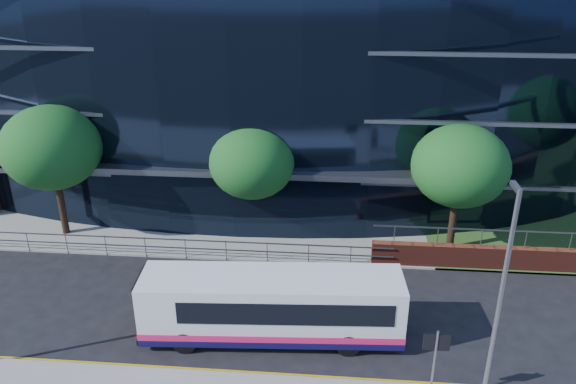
# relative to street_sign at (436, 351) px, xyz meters

# --- Properties ---
(ground) EXTENTS (200.00, 200.00, 0.00)m
(ground) POSITION_rel_street_sign_xyz_m (-4.50, 1.59, -2.15)
(ground) COLOR black
(ground) RESTS_ON ground
(kerb) EXTENTS (80.00, 0.25, 0.16)m
(kerb) POSITION_rel_street_sign_xyz_m (-4.50, 0.59, -2.07)
(kerb) COLOR gray
(kerb) RESTS_ON ground
(yellow_line_outer) EXTENTS (80.00, 0.08, 0.01)m
(yellow_line_outer) POSITION_rel_street_sign_xyz_m (-4.50, 0.79, -2.14)
(yellow_line_outer) COLOR gold
(yellow_line_outer) RESTS_ON ground
(yellow_line_inner) EXTENTS (80.00, 0.08, 0.01)m
(yellow_line_inner) POSITION_rel_street_sign_xyz_m (-4.50, 0.94, -2.14)
(yellow_line_inner) COLOR gold
(yellow_line_inner) RESTS_ON ground
(far_forecourt) EXTENTS (50.00, 8.00, 0.10)m
(far_forecourt) POSITION_rel_street_sign_xyz_m (-10.50, 12.59, -2.10)
(far_forecourt) COLOR gray
(far_forecourt) RESTS_ON ground
(glass_office) EXTENTS (44.00, 23.10, 16.00)m
(glass_office) POSITION_rel_street_sign_xyz_m (-8.50, 22.44, 5.85)
(glass_office) COLOR black
(glass_office) RESTS_ON ground
(guard_railings) EXTENTS (24.00, 0.05, 1.10)m
(guard_railings) POSITION_rel_street_sign_xyz_m (-12.50, 8.59, -1.33)
(guard_railings) COLOR slate
(guard_railings) RESTS_ON ground
(street_sign) EXTENTS (0.85, 0.09, 2.80)m
(street_sign) POSITION_rel_street_sign_xyz_m (0.00, 0.00, 0.00)
(street_sign) COLOR slate
(street_sign) RESTS_ON pavement_near
(tree_far_a) EXTENTS (4.95, 4.95, 6.98)m
(tree_far_a) POSITION_rel_street_sign_xyz_m (-17.50, 10.59, 2.71)
(tree_far_a) COLOR black
(tree_far_a) RESTS_ON ground
(tree_far_b) EXTENTS (4.29, 4.29, 6.05)m
(tree_far_b) POSITION_rel_street_sign_xyz_m (-7.50, 11.09, 2.06)
(tree_far_b) COLOR black
(tree_far_b) RESTS_ON ground
(tree_far_c) EXTENTS (4.62, 4.62, 6.51)m
(tree_far_c) POSITION_rel_street_sign_xyz_m (2.50, 10.59, 2.39)
(tree_far_c) COLOR black
(tree_far_c) RESTS_ON ground
(streetlight_east) EXTENTS (0.15, 0.77, 8.00)m
(streetlight_east) POSITION_rel_street_sign_xyz_m (1.50, -0.59, 2.29)
(streetlight_east) COLOR slate
(streetlight_east) RESTS_ON pavement_near
(city_bus) EXTENTS (10.12, 2.90, 2.70)m
(city_bus) POSITION_rel_street_sign_xyz_m (-5.54, 3.03, -0.71)
(city_bus) COLOR silver
(city_bus) RESTS_ON ground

